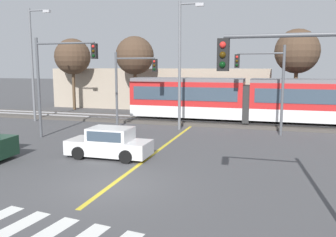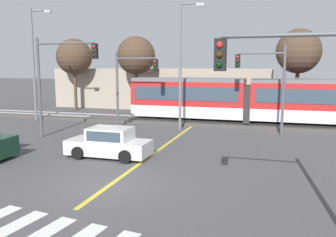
{
  "view_description": "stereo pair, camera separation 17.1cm",
  "coord_description": "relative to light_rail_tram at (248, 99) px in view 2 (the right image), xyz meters",
  "views": [
    {
      "loc": [
        5.8,
        -11.98,
        4.57
      ],
      "look_at": [
        0.2,
        7.23,
        1.6
      ],
      "focal_mm": 38.0,
      "sensor_mm": 36.0,
      "label": 1
    },
    {
      "loc": [
        5.96,
        -11.94,
        4.57
      ],
      "look_at": [
        0.2,
        7.23,
        1.6
      ],
      "focal_mm": 38.0,
      "sensor_mm": 36.0,
      "label": 2
    }
  ],
  "objects": [
    {
      "name": "bare_tree_far_west",
      "position": [
        -18.2,
        5.08,
        3.45
      ],
      "size": [
        3.7,
        3.7,
        7.38
      ],
      "color": "brown",
      "rests_on": "ground"
    },
    {
      "name": "traffic_light_far_right",
      "position": [
        1.41,
        -3.62,
        1.79
      ],
      "size": [
        3.25,
        0.38,
        5.91
      ],
      "color": "#515459",
      "rests_on": "ground"
    },
    {
      "name": "traffic_light_far_left",
      "position": [
        -8.11,
        -3.87,
        1.6
      ],
      "size": [
        3.25,
        0.38,
        5.57
      ],
      "color": "#515459",
      "rests_on": "ground"
    },
    {
      "name": "bare_tree_west",
      "position": [
        -10.96,
        4.27,
        3.48
      ],
      "size": [
        3.67,
        3.67,
        7.39
      ],
      "color": "brown",
      "rests_on": "ground"
    },
    {
      "name": "ground_plane",
      "position": [
        -4.01,
        -16.06,
        -2.05
      ],
      "size": [
        200.0,
        200.0,
        0.0
      ],
      "primitive_type": "plane",
      "color": "#474749"
    },
    {
      "name": "rail_far",
      "position": [
        -4.01,
        0.73,
        -1.82
      ],
      "size": [
        120.0,
        0.08,
        0.1
      ],
      "primitive_type": "cube",
      "color": "#939399",
      "rests_on": "track_bed"
    },
    {
      "name": "bare_tree_east",
      "position": [
        3.71,
        3.73,
        3.69
      ],
      "size": [
        3.68,
        3.68,
        7.62
      ],
      "color": "brown",
      "rests_on": "ground"
    },
    {
      "name": "street_lamp_centre",
      "position": [
        -4.39,
        -3.43,
        2.98
      ],
      "size": [
        1.78,
        0.28,
        8.99
      ],
      "color": "slate",
      "rests_on": "ground"
    },
    {
      "name": "rail_near",
      "position": [
        -4.01,
        -0.71,
        -1.82
      ],
      "size": [
        120.0,
        0.08,
        0.1
      ],
      "primitive_type": "cube",
      "color": "#939399",
      "rests_on": "track_bed"
    },
    {
      "name": "sedan_crossing",
      "position": [
        -5.94,
        -12.09,
        -1.35
      ],
      "size": [
        4.2,
        1.93,
        1.52
      ],
      "color": "silver",
      "rests_on": "ground"
    },
    {
      "name": "lane_centre_line",
      "position": [
        -4.01,
        -10.24,
        -2.05
      ],
      "size": [
        0.2,
        16.5,
        0.01
      ],
      "primitive_type": "cube",
      "color": "gold",
      "rests_on": "ground"
    },
    {
      "name": "traffic_light_near_right",
      "position": [
        2.68,
        -17.93,
        1.8
      ],
      "size": [
        3.75,
        0.38,
        5.84
      ],
      "color": "#515459",
      "rests_on": "ground"
    },
    {
      "name": "building_backdrop_far",
      "position": [
        -9.97,
        9.59,
        0.09
      ],
      "size": [
        23.41,
        6.0,
        4.28
      ],
      "primitive_type": "cube",
      "color": "tan",
      "rests_on": "ground"
    },
    {
      "name": "street_lamp_west",
      "position": [
        -17.0,
        -2.89,
        3.09
      ],
      "size": [
        2.03,
        0.28,
        9.14
      ],
      "color": "slate",
      "rests_on": "ground"
    },
    {
      "name": "track_bed",
      "position": [
        -4.01,
        0.01,
        -1.96
      ],
      "size": [
        120.0,
        4.0,
        0.18
      ],
      "primitive_type": "cube",
      "color": "#4C4742",
      "rests_on": "ground"
    },
    {
      "name": "traffic_light_mid_left",
      "position": [
        -11.0,
        -8.69,
        2.17
      ],
      "size": [
        4.25,
        0.38,
        6.31
      ],
      "color": "#515459",
      "rests_on": "ground"
    },
    {
      "name": "crosswalk_stripe_2",
      "position": [
        -5.1,
        -20.35,
        -2.04
      ],
      "size": [
        0.92,
        2.85,
        0.01
      ],
      "primitive_type": "cube",
      "rotation": [
        0.0,
        0.0,
        -0.13
      ],
      "color": "silver",
      "rests_on": "ground"
    },
    {
      "name": "light_rail_tram",
      "position": [
        0.0,
        0.0,
        0.0
      ],
      "size": [
        18.5,
        2.64,
        3.43
      ],
      "color": "silver",
      "rests_on": "track_bed"
    }
  ]
}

